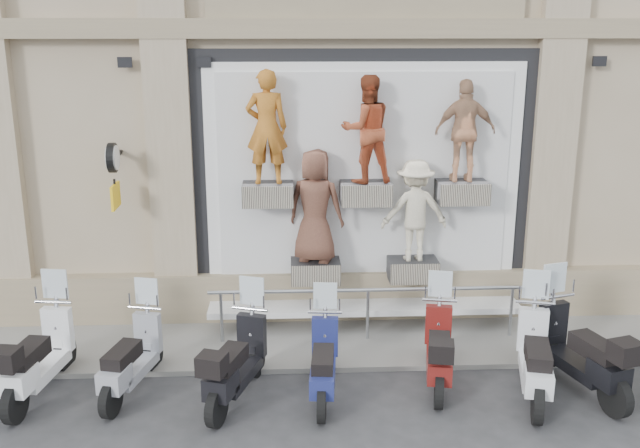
{
  "coord_description": "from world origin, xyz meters",
  "views": [
    {
      "loc": [
        -1.26,
        -8.41,
        4.88
      ],
      "look_at": [
        -0.76,
        1.9,
        2.01
      ],
      "focal_mm": 40.0,
      "sensor_mm": 36.0,
      "label": 1
    }
  ],
  "objects_px": {
    "scooter_b": "(37,341)",
    "scooter_c": "(131,343)",
    "scooter_e": "(324,348)",
    "scooter_g": "(536,342)",
    "scooter_h": "(581,335)",
    "guard_rail": "(368,316)",
    "scooter_f": "(439,335)",
    "clock_sign_bracket": "(114,167)",
    "scooter_d": "(236,347)"
  },
  "relations": [
    {
      "from": "scooter_b",
      "to": "scooter_c",
      "type": "distance_m",
      "value": 1.24
    },
    {
      "from": "scooter_c",
      "to": "scooter_e",
      "type": "relative_size",
      "value": 1.02
    },
    {
      "from": "scooter_b",
      "to": "scooter_g",
      "type": "xyz_separation_m",
      "value": [
        6.7,
        -0.35,
        0.0
      ]
    },
    {
      "from": "scooter_g",
      "to": "scooter_c",
      "type": "bearing_deg",
      "value": -169.03
    },
    {
      "from": "scooter_b",
      "to": "scooter_h",
      "type": "xyz_separation_m",
      "value": [
        7.37,
        -0.22,
        0.02
      ]
    },
    {
      "from": "guard_rail",
      "to": "scooter_f",
      "type": "bearing_deg",
      "value": -58.74
    },
    {
      "from": "clock_sign_bracket",
      "to": "scooter_d",
      "type": "distance_m",
      "value": 3.55
    },
    {
      "from": "scooter_c",
      "to": "scooter_g",
      "type": "distance_m",
      "value": 5.48
    },
    {
      "from": "clock_sign_bracket",
      "to": "scooter_e",
      "type": "bearing_deg",
      "value": -34.46
    },
    {
      "from": "scooter_b",
      "to": "scooter_d",
      "type": "distance_m",
      "value": 2.69
    },
    {
      "from": "clock_sign_bracket",
      "to": "scooter_f",
      "type": "bearing_deg",
      "value": -21.36
    },
    {
      "from": "scooter_f",
      "to": "scooter_h",
      "type": "xyz_separation_m",
      "value": [
        1.89,
        -0.27,
        0.08
      ]
    },
    {
      "from": "guard_rail",
      "to": "scooter_b",
      "type": "relative_size",
      "value": 2.58
    },
    {
      "from": "scooter_d",
      "to": "scooter_h",
      "type": "bearing_deg",
      "value": 18.81
    },
    {
      "from": "scooter_e",
      "to": "scooter_g",
      "type": "relative_size",
      "value": 0.9
    },
    {
      "from": "scooter_b",
      "to": "scooter_h",
      "type": "distance_m",
      "value": 7.37
    },
    {
      "from": "clock_sign_bracket",
      "to": "scooter_c",
      "type": "relative_size",
      "value": 0.57
    },
    {
      "from": "clock_sign_bracket",
      "to": "scooter_g",
      "type": "xyz_separation_m",
      "value": [
        5.97,
        -2.25,
        -2.0
      ]
    },
    {
      "from": "guard_rail",
      "to": "clock_sign_bracket",
      "type": "distance_m",
      "value": 4.57
    },
    {
      "from": "clock_sign_bracket",
      "to": "scooter_g",
      "type": "relative_size",
      "value": 0.52
    },
    {
      "from": "guard_rail",
      "to": "scooter_e",
      "type": "bearing_deg",
      "value": -115.25
    },
    {
      "from": "guard_rail",
      "to": "scooter_h",
      "type": "relative_size",
      "value": 2.5
    },
    {
      "from": "scooter_h",
      "to": "scooter_g",
      "type": "bearing_deg",
      "value": 174.09
    },
    {
      "from": "guard_rail",
      "to": "scooter_e",
      "type": "distance_m",
      "value": 1.86
    },
    {
      "from": "scooter_g",
      "to": "clock_sign_bracket",
      "type": "bearing_deg",
      "value": 174.0
    },
    {
      "from": "scooter_c",
      "to": "scooter_g",
      "type": "height_order",
      "value": "scooter_g"
    },
    {
      "from": "clock_sign_bracket",
      "to": "scooter_d",
      "type": "relative_size",
      "value": 0.54
    },
    {
      "from": "scooter_b",
      "to": "scooter_e",
      "type": "bearing_deg",
      "value": 4.99
    },
    {
      "from": "guard_rail",
      "to": "scooter_c",
      "type": "xyz_separation_m",
      "value": [
        -3.4,
        -1.43,
        0.27
      ]
    },
    {
      "from": "scooter_e",
      "to": "scooter_d",
      "type": "bearing_deg",
      "value": -173.62
    },
    {
      "from": "scooter_d",
      "to": "scooter_c",
      "type": "bearing_deg",
      "value": -171.96
    },
    {
      "from": "scooter_c",
      "to": "scooter_d",
      "type": "distance_m",
      "value": 1.47
    },
    {
      "from": "scooter_c",
      "to": "scooter_d",
      "type": "height_order",
      "value": "scooter_d"
    },
    {
      "from": "scooter_d",
      "to": "scooter_g",
      "type": "distance_m",
      "value": 4.02
    },
    {
      "from": "scooter_f",
      "to": "scooter_h",
      "type": "height_order",
      "value": "scooter_h"
    },
    {
      "from": "clock_sign_bracket",
      "to": "scooter_e",
      "type": "relative_size",
      "value": 0.58
    },
    {
      "from": "guard_rail",
      "to": "scooter_h",
      "type": "height_order",
      "value": "scooter_h"
    },
    {
      "from": "scooter_c",
      "to": "scooter_h",
      "type": "xyz_separation_m",
      "value": [
        6.13,
        -0.23,
        0.09
      ]
    },
    {
      "from": "scooter_d",
      "to": "scooter_h",
      "type": "distance_m",
      "value": 4.68
    },
    {
      "from": "scooter_c",
      "to": "scooter_f",
      "type": "relative_size",
      "value": 0.99
    },
    {
      "from": "scooter_e",
      "to": "scooter_c",
      "type": "bearing_deg",
      "value": 179.94
    },
    {
      "from": "scooter_g",
      "to": "scooter_f",
      "type": "bearing_deg",
      "value": 176.82
    },
    {
      "from": "scooter_d",
      "to": "scooter_h",
      "type": "relative_size",
      "value": 0.94
    },
    {
      "from": "clock_sign_bracket",
      "to": "scooter_b",
      "type": "distance_m",
      "value": 2.86
    },
    {
      "from": "clock_sign_bracket",
      "to": "scooter_h",
      "type": "distance_m",
      "value": 7.24
    },
    {
      "from": "scooter_h",
      "to": "scooter_b",
      "type": "bearing_deg",
      "value": 161.69
    },
    {
      "from": "clock_sign_bracket",
      "to": "scooter_b",
      "type": "relative_size",
      "value": 0.52
    },
    {
      "from": "scooter_d",
      "to": "scooter_f",
      "type": "relative_size",
      "value": 1.04
    },
    {
      "from": "clock_sign_bracket",
      "to": "scooter_h",
      "type": "relative_size",
      "value": 0.5
    },
    {
      "from": "scooter_d",
      "to": "scooter_b",
      "type": "bearing_deg",
      "value": -167.15
    }
  ]
}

